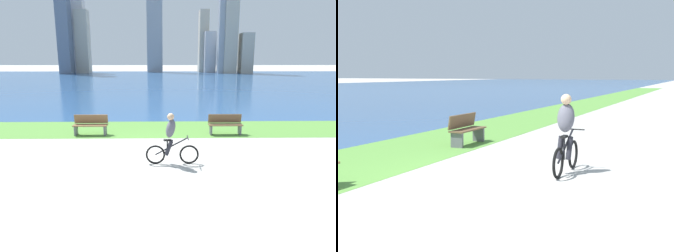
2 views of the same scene
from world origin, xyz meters
TOP-DOWN VIEW (x-y plane):
  - ground_plane at (0.00, 0.00)m, footprint 300.00×300.00m
  - grass_strip_bayside at (0.00, 3.72)m, footprint 120.00×3.43m
  - bay_water_surface at (0.00, 38.03)m, footprint 300.00×65.18m
  - cyclist_lead at (1.04, -1.12)m, footprint 1.72×0.52m
  - bench_near_path at (3.59, 2.67)m, footprint 1.50×0.47m
  - bench_far_along_path at (-2.44, 2.68)m, footprint 1.50×0.47m
  - city_skyline_far_shore at (-5.51, 62.33)m, footprint 46.07×11.50m

SIDE VIEW (x-z plane):
  - ground_plane at x=0.00m, z-range 0.00..0.00m
  - bay_water_surface at x=0.00m, z-range 0.00..0.00m
  - grass_strip_bayside at x=0.00m, z-range 0.00..0.01m
  - bench_near_path at x=3.59m, z-range 0.00..0.90m
  - bench_far_along_path at x=-2.44m, z-range 0.00..0.90m
  - cyclist_lead at x=1.04m, z-range 0.00..1.67m
  - city_skyline_far_shore at x=-5.51m, z-range -3.30..23.90m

